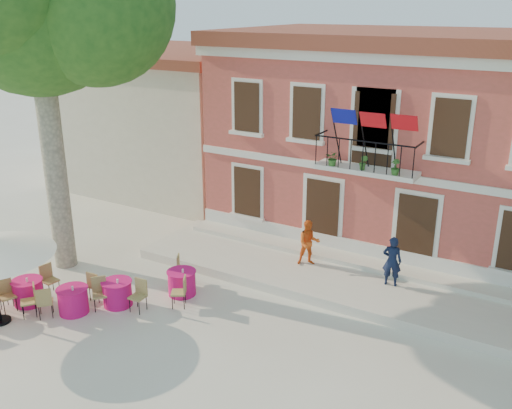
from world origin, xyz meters
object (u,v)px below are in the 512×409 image
object	(u,v)px
cafe_table_0	(117,292)
cafe_table_1	(28,291)
cafe_table_3	(182,282)
cafe_table_4	(73,299)
pedestrian_navy	(392,261)
pedestrian_orange	(309,243)

from	to	relation	value
cafe_table_0	cafe_table_1	xyz separation A→B (m)	(-2.32, -1.28, 0.01)
cafe_table_1	cafe_table_3	bearing A→B (deg)	38.10
cafe_table_4	cafe_table_3	bearing A→B (deg)	50.82
pedestrian_navy	cafe_table_4	world-z (taller)	pedestrian_navy
pedestrian_navy	cafe_table_0	size ratio (longest dim) A/B	0.81
cafe_table_1	pedestrian_orange	bearing A→B (deg)	44.51
cafe_table_0	cafe_table_3	distance (m)	1.93
pedestrian_orange	cafe_table_1	world-z (taller)	pedestrian_orange
pedestrian_orange	cafe_table_3	xyz separation A→B (m)	(-2.66, -3.32, -0.64)
pedestrian_navy	cafe_table_1	bearing A→B (deg)	23.73
pedestrian_navy	cafe_table_0	xyz separation A→B (m)	(-6.66, -4.76, -0.66)
pedestrian_orange	cafe_table_3	world-z (taller)	pedestrian_orange
cafe_table_0	cafe_table_4	bearing A→B (deg)	-129.03
pedestrian_orange	cafe_table_1	size ratio (longest dim) A/B	0.81
pedestrian_orange	cafe_table_4	distance (m)	7.45
cafe_table_1	cafe_table_4	world-z (taller)	same
pedestrian_orange	cafe_table_1	bearing A→B (deg)	-170.28
cafe_table_1	cafe_table_0	bearing A→B (deg)	28.95
cafe_table_1	cafe_table_4	xyz separation A→B (m)	(1.53, 0.32, -0.01)
pedestrian_navy	cafe_table_4	bearing A→B (deg)	27.36
pedestrian_navy	cafe_table_4	size ratio (longest dim) A/B	0.93
pedestrian_orange	cafe_table_4	world-z (taller)	pedestrian_orange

